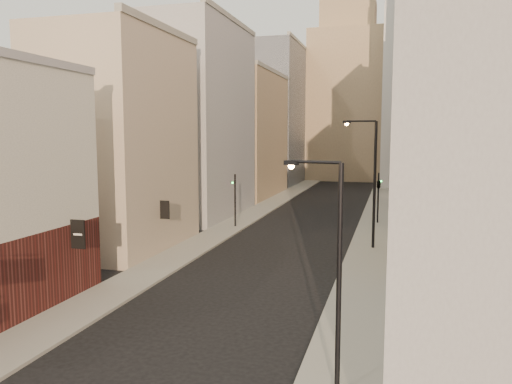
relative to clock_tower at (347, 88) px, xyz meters
name	(u,v)px	position (x,y,z in m)	size (l,w,h in m)	color
sidewalk_left	(276,201)	(-5.50, -37.00, -17.56)	(3.00, 140.00, 0.15)	gray
sidewalk_right	(379,205)	(7.50, -37.00, -17.56)	(3.00, 140.00, 0.15)	gray
left_bldg_beige	(118,143)	(-11.00, -66.00, -9.63)	(8.00, 12.00, 16.00)	tan
left_bldg_grey	(198,122)	(-11.00, -50.00, -7.63)	(8.00, 16.00, 20.00)	#949499
left_bldg_tan	(246,136)	(-11.00, -32.00, -9.13)	(8.00, 18.00, 17.00)	#998061
left_bldg_wingrid	(278,116)	(-11.00, -12.00, -5.63)	(8.00, 20.00, 24.00)	gray
right_bldg_grey	(508,153)	(13.00, -80.00, -9.63)	(8.00, 16.00, 16.00)	#949499
right_bldg_beige	(453,115)	(13.00, -62.00, -7.63)	(8.00, 16.00, 20.00)	tan
right_bldg_wingrid	(434,94)	(13.00, -42.00, -4.63)	(8.00, 20.00, 26.00)	gray
highrise	(464,25)	(19.00, -14.00, 8.02)	(21.00, 23.00, 51.20)	gray
clock_tower	(347,88)	(0.00, 0.00, 0.00)	(14.00, 14.00, 44.90)	#998061
white_tower	(409,73)	(11.00, -14.00, 0.97)	(8.00, 8.00, 41.50)	silver
streetlamp_near	(333,265)	(7.31, -83.84, -13.17)	(2.01, 0.64, 7.81)	black
streetlamp_mid	(371,176)	(7.51, -61.60, -12.09)	(2.55, 0.36, 9.70)	black
traffic_light_left	(235,191)	(-5.03, -55.87, -14.20)	(0.52, 0.37, 5.00)	black
traffic_light_right	(378,184)	(7.74, -50.46, -13.76)	(0.78, 0.78, 5.00)	black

